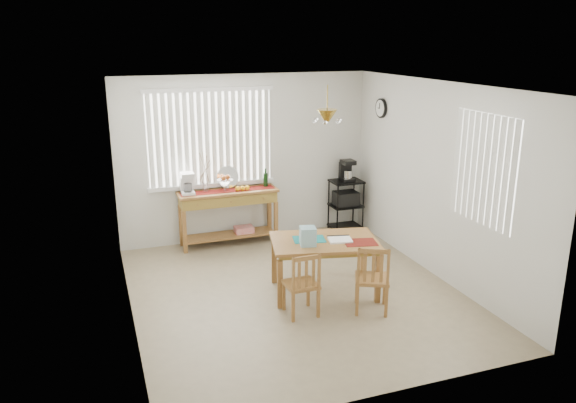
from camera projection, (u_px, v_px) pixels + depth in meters
name	position (u px, v px, depth m)	size (l,w,h in m)	color
ground	(295.00, 293.00, 7.14)	(4.00, 4.50, 0.01)	#9C8A6A
room_shell	(295.00, 163.00, 6.68)	(4.20, 4.70, 2.70)	silver
sideboard	(229.00, 204.00, 8.66)	(1.53, 0.43, 0.86)	olive
sideboard_items	(211.00, 183.00, 8.49)	(1.46, 0.36, 0.66)	maroon
wire_cart	(346.00, 200.00, 9.33)	(0.50, 0.40, 0.86)	black
cart_items	(347.00, 171.00, 9.20)	(0.20, 0.24, 0.35)	black
dining_table	(324.00, 246.00, 6.99)	(1.46, 1.11, 0.70)	olive
table_items	(316.00, 237.00, 6.83)	(1.00, 0.68, 0.22)	#157579
chair_left	(302.00, 285.00, 6.46)	(0.37, 0.37, 0.79)	olive
chair_right	(372.00, 279.00, 6.54)	(0.52, 0.52, 0.84)	olive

